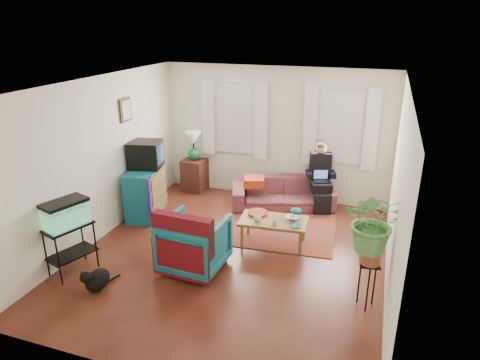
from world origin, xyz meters
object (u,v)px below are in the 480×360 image
(sofa, at_px, (283,188))
(dresser, at_px, (146,192))
(coffee_table, at_px, (273,232))
(plant_stand, at_px, (367,285))
(aquarium_stand, at_px, (71,249))
(side_table, at_px, (195,175))
(armchair, at_px, (194,241))

(sofa, bearing_deg, dresser, -171.94)
(coffee_table, distance_m, plant_stand, 1.90)
(aquarium_stand, bearing_deg, side_table, 103.30)
(dresser, relative_size, coffee_table, 0.94)
(sofa, xyz_separation_m, dresser, (-2.30, -1.16, 0.07))
(coffee_table, bearing_deg, plant_stand, -41.89)
(dresser, xyz_separation_m, aquarium_stand, (-0.01, -2.04, -0.08))
(aquarium_stand, distance_m, plant_stand, 4.05)
(sofa, bearing_deg, plant_stand, -75.93)
(side_table, distance_m, coffee_table, 2.78)
(sofa, xyz_separation_m, side_table, (-1.96, 0.24, -0.05))
(armchair, relative_size, coffee_table, 0.82)
(coffee_table, xyz_separation_m, plant_stand, (1.51, -1.16, 0.10))
(sofa, xyz_separation_m, plant_stand, (1.71, -2.66, -0.06))
(armchair, bearing_deg, coffee_table, -128.05)
(sofa, relative_size, dresser, 1.94)
(sofa, height_order, armchair, armchair)
(side_table, xyz_separation_m, armchair, (1.26, -2.77, 0.10))
(side_table, relative_size, coffee_table, 0.63)
(aquarium_stand, xyz_separation_m, armchair, (1.61, 0.66, 0.07))
(side_table, height_order, coffee_table, side_table)
(armchair, height_order, coffee_table, armchair)
(sofa, xyz_separation_m, aquarium_stand, (-2.31, -3.19, -0.01))
(plant_stand, bearing_deg, coffee_table, 142.48)
(sofa, distance_m, armchair, 2.63)
(sofa, height_order, coffee_table, sofa)
(side_table, bearing_deg, plant_stand, -38.37)
(side_table, xyz_separation_m, plant_stand, (3.67, -2.90, -0.02))
(side_table, height_order, plant_stand, side_table)
(sofa, distance_m, side_table, 1.98)
(side_table, distance_m, plant_stand, 4.68)
(aquarium_stand, distance_m, armchair, 1.74)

